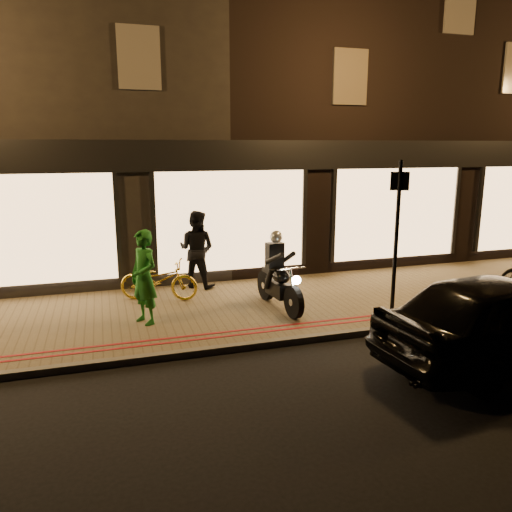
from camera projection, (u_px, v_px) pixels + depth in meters
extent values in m
plane|color=black|center=(290.00, 346.00, 8.60)|extent=(90.00, 90.00, 0.00)
cube|color=brown|center=(256.00, 307.00, 10.46)|extent=(50.00, 4.00, 0.12)
cube|color=#59544C|center=(289.00, 341.00, 8.64)|extent=(50.00, 0.14, 0.12)
cube|color=maroon|center=(281.00, 330.00, 9.00)|extent=(50.00, 0.06, 0.01)
cube|color=maroon|center=(278.00, 326.00, 9.18)|extent=(50.00, 0.06, 0.01)
cube|color=black|center=(358.00, 120.00, 17.81)|extent=(12.00, 10.00, 8.50)
cube|color=black|center=(231.00, 155.00, 11.60)|extent=(48.00, 0.12, 0.70)
cube|color=#EFB977|center=(28.00, 230.00, 10.63)|extent=(3.60, 0.06, 2.38)
cube|color=#EFB977|center=(232.00, 221.00, 11.93)|extent=(3.60, 0.06, 2.38)
cube|color=#EFB977|center=(396.00, 214.00, 13.23)|extent=(3.60, 0.06, 2.38)
cube|color=#3F331E|center=(139.00, 58.00, 10.58)|extent=(0.90, 0.06, 1.30)
cube|color=#3F331E|center=(350.00, 77.00, 12.07)|extent=(0.90, 0.06, 1.30)
cube|color=#3F331E|center=(460.00, 6.00, 12.55)|extent=(0.90, 0.06, 1.30)
cylinder|color=black|center=(294.00, 302.00, 9.56)|extent=(0.19, 0.65, 0.64)
cylinder|color=black|center=(266.00, 285.00, 10.73)|extent=(0.19, 0.65, 0.64)
cylinder|color=silver|center=(294.00, 302.00, 9.56)|extent=(0.15, 0.15, 0.14)
cylinder|color=silver|center=(266.00, 285.00, 10.73)|extent=(0.15, 0.15, 0.14)
cube|color=black|center=(278.00, 289.00, 10.17)|extent=(0.33, 0.72, 0.30)
ellipsoid|color=black|center=(281.00, 276.00, 9.99)|extent=(0.38, 0.54, 0.29)
cube|color=black|center=(272.00, 271.00, 10.37)|extent=(0.28, 0.57, 0.09)
cylinder|color=silver|center=(291.00, 269.00, 9.56)|extent=(0.60, 0.10, 0.03)
cylinder|color=silver|center=(293.00, 286.00, 9.54)|extent=(0.08, 0.33, 0.71)
sphere|color=white|center=(296.00, 280.00, 9.38)|extent=(0.19, 0.19, 0.17)
cylinder|color=silver|center=(274.00, 288.00, 10.65)|extent=(0.13, 0.55, 0.07)
cube|color=black|center=(275.00, 256.00, 10.18)|extent=(0.36, 0.25, 0.55)
sphere|color=silver|center=(276.00, 237.00, 10.04)|extent=(0.29, 0.29, 0.26)
cylinder|color=black|center=(274.00, 258.00, 9.83)|extent=(0.23, 0.60, 0.34)
cylinder|color=black|center=(289.00, 257.00, 9.95)|extent=(0.11, 0.60, 0.34)
cylinder|color=black|center=(269.00, 278.00, 10.19)|extent=(0.22, 0.29, 0.46)
cylinder|color=black|center=(281.00, 277.00, 10.30)|extent=(0.17, 0.29, 0.46)
cylinder|color=black|center=(396.00, 238.00, 9.63)|extent=(0.11, 0.11, 3.00)
cube|color=black|center=(400.00, 181.00, 9.39)|extent=(0.33, 0.17, 0.35)
imported|color=gold|center=(159.00, 280.00, 10.68)|extent=(1.77, 1.15, 0.88)
imported|color=#1B661E|center=(144.00, 277.00, 9.19)|extent=(0.69, 0.77, 1.77)
imported|color=black|center=(197.00, 249.00, 11.58)|extent=(1.11, 1.06, 1.80)
imported|color=black|center=(504.00, 318.00, 7.81)|extent=(4.45, 2.20, 1.46)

